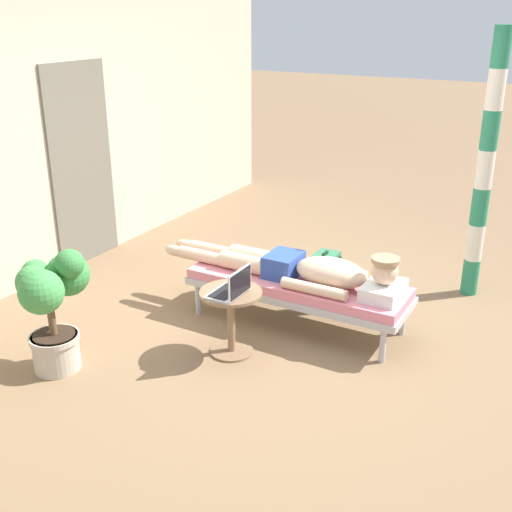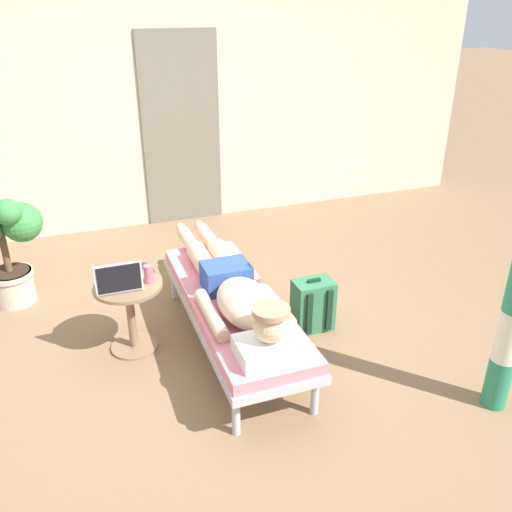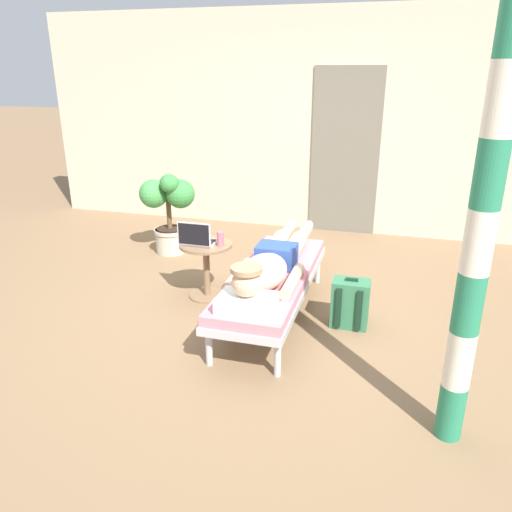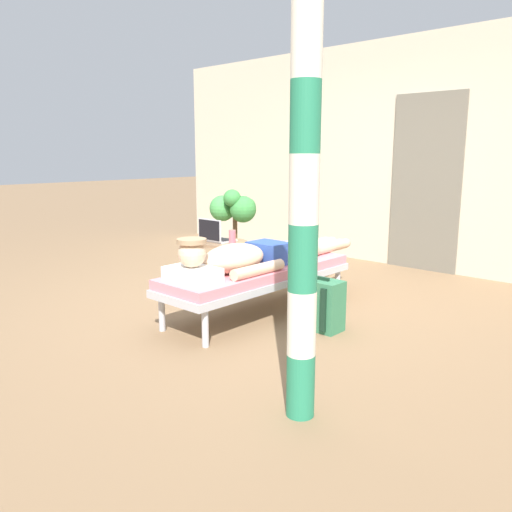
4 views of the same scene
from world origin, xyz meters
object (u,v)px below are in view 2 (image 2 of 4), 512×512
Objects in this scene: backpack at (313,305)px; potted_plant at (4,241)px; person_reclining at (235,289)px; laptop at (119,282)px; lounge_chair at (232,306)px; drink_glass at (149,274)px; side_table at (130,305)px.

backpack is 0.45× the size of potted_plant.
laptop is (-0.74, 0.25, 0.06)m from person_reclining.
lounge_chair is 0.87× the size of person_reclining.
person_reclining is at bearing -27.87° from drink_glass.
lounge_chair is 4.44× the size of backpack.
drink_glass is 0.14× the size of potted_plant.
person_reclining reaches higher than backpack.
lounge_chair is at bearing -39.09° from potted_plant.
potted_plant is at bearing 151.18° from backpack.
laptop is (-0.74, 0.18, 0.24)m from lounge_chair.
lounge_chair is 0.19m from person_reclining.
backpack is at bearing 3.32° from lounge_chair.
lounge_chair is 14.33× the size of drink_glass.
side_table is at bearing 156.28° from person_reclining.
laptop is 1.46m from backpack.
side_table is 1.69× the size of laptop.
side_table is at bearing 40.52° from laptop.
side_table is at bearing 173.08° from drink_glass.
lounge_chair is at bearing -176.68° from backpack.
laptop is at bearing 173.99° from backpack.
laptop is at bearing -53.60° from potted_plant.
lounge_chair is 0.80m from laptop.
person_reclining is 1.99m from potted_plant.
laptop is 0.33× the size of potted_plant.
person_reclining reaches higher than drink_glass.
person_reclining is 0.76m from side_table.
potted_plant reaches higher than person_reclining.
person_reclining reaches higher than lounge_chair.
drink_glass reaches higher than side_table.
lounge_chair is 1.99× the size of potted_plant.
person_reclining is at bearing -90.00° from lounge_chair.
backpack is at bearing -8.44° from side_table.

